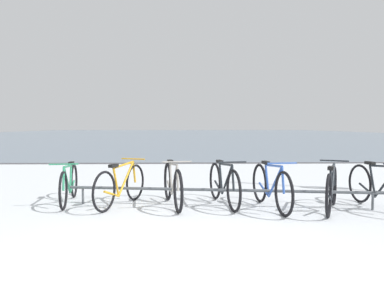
{
  "coord_description": "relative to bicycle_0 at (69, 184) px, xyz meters",
  "views": [
    {
      "loc": [
        0.06,
        -3.54,
        1.35
      ],
      "look_at": [
        0.29,
        5.13,
        0.93
      ],
      "focal_mm": 35.18,
      "sensor_mm": 36.0,
      "label": 1
    }
  ],
  "objects": [
    {
      "name": "ground",
      "position": [
        1.91,
        50.9,
        -0.38
      ],
      "size": [
        80.0,
        132.0,
        0.08
      ],
      "color": "silver"
    },
    {
      "name": "bike_rack",
      "position": [
        2.63,
        -0.34,
        -0.07
      ],
      "size": [
        5.32,
        0.77,
        0.31
      ],
      "color": "#4C5156",
      "rests_on": "ground"
    },
    {
      "name": "bicycle_0",
      "position": [
        0.0,
        0.0,
        0.0
      ],
      "size": [
        0.46,
        1.71,
        0.74
      ],
      "color": "black",
      "rests_on": "ground"
    },
    {
      "name": "bicycle_1",
      "position": [
        0.94,
        -0.22,
        0.01
      ],
      "size": [
        0.69,
        1.58,
        0.77
      ],
      "color": "black",
      "rests_on": "ground"
    },
    {
      "name": "bicycle_2",
      "position": [
        1.81,
        -0.26,
        0.02
      ],
      "size": [
        0.5,
        1.73,
        0.8
      ],
      "color": "black",
      "rests_on": "ground"
    },
    {
      "name": "bicycle_3",
      "position": [
        2.67,
        -0.22,
        0.02
      ],
      "size": [
        0.49,
        1.74,
        0.79
      ],
      "color": "black",
      "rests_on": "ground"
    },
    {
      "name": "bicycle_4",
      "position": [
        3.41,
        -0.52,
        0.02
      ],
      "size": [
        0.46,
        1.75,
        0.8
      ],
      "color": "black",
      "rests_on": "ground"
    },
    {
      "name": "bicycle_5",
      "position": [
        4.34,
        -0.69,
        0.01
      ],
      "size": [
        0.8,
        1.52,
        0.78
      ],
      "color": "black",
      "rests_on": "ground"
    },
    {
      "name": "bicycle_6",
      "position": [
        5.14,
        -0.58,
        0.02
      ],
      "size": [
        0.46,
        1.71,
        0.8
      ],
      "color": "black",
      "rests_on": "ground"
    }
  ]
}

